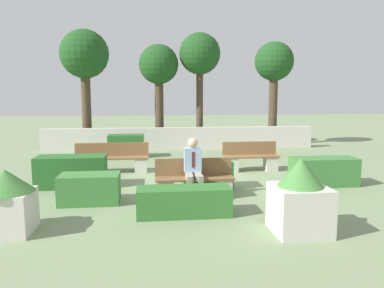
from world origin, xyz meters
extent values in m
plane|color=gray|center=(0.00, 0.00, 0.00)|extent=(60.00, 60.00, 0.00)
cube|color=beige|center=(0.00, 5.47, 0.46)|extent=(11.33, 0.30, 0.92)
cube|color=brown|center=(-0.31, -1.90, 0.44)|extent=(1.76, 0.44, 0.05)
cube|color=brown|center=(-0.31, -1.66, 0.67)|extent=(1.76, 0.04, 0.40)
cube|color=beige|center=(-0.96, -1.90, 0.21)|extent=(0.36, 0.40, 0.42)
cube|color=beige|center=(0.34, -1.90, 0.21)|extent=(0.36, 0.40, 0.42)
cube|color=brown|center=(1.75, 0.82, 0.44)|extent=(1.69, 0.44, 0.05)
cube|color=brown|center=(1.75, 1.07, 0.67)|extent=(1.69, 0.04, 0.40)
cube|color=beige|center=(1.14, 0.82, 0.21)|extent=(0.36, 0.40, 0.42)
cube|color=beige|center=(2.36, 0.82, 0.21)|extent=(0.36, 0.40, 0.42)
cube|color=brown|center=(-2.43, 1.03, 0.44)|extent=(2.19, 0.44, 0.05)
cube|color=brown|center=(-2.43, 1.27, 0.67)|extent=(2.19, 0.04, 0.40)
cube|color=beige|center=(-3.29, 1.03, 0.21)|extent=(0.36, 0.40, 0.42)
cube|color=beige|center=(-1.57, 1.03, 0.21)|extent=(0.36, 0.40, 0.42)
cube|color=#B2A893|center=(-0.45, -2.11, 0.53)|extent=(0.14, 0.46, 0.13)
cube|color=#B2A893|center=(-0.25, -2.11, 0.53)|extent=(0.14, 0.46, 0.13)
cube|color=#B2A893|center=(-0.47, -2.34, 0.30)|extent=(0.11, 0.11, 0.60)
cube|color=#B2A893|center=(-0.23, -2.34, 0.30)|extent=(0.11, 0.11, 0.60)
cube|color=#9EBCE0|center=(-0.35, -1.87, 0.87)|extent=(0.38, 0.22, 0.54)
sphere|color=beige|center=(-0.35, -1.89, 1.25)|extent=(0.23, 0.23, 0.23)
cube|color=maroon|center=(-0.35, -1.99, 0.89)|extent=(0.06, 0.01, 0.35)
cube|color=#3D7A38|center=(3.12, -1.11, 0.36)|extent=(1.65, 0.69, 0.71)
cube|color=#286028|center=(-3.27, -0.55, 0.39)|extent=(1.70, 0.73, 0.79)
cube|color=#3D7A38|center=(-2.60, -2.04, 0.31)|extent=(1.26, 0.71, 0.63)
cube|color=#286028|center=(-2.16, 3.80, 0.42)|extent=(1.29, 0.75, 0.83)
cube|color=#33702D|center=(-0.66, -3.09, 0.28)|extent=(1.81, 0.61, 0.55)
cube|color=#33702D|center=(0.11, -1.07, 0.35)|extent=(1.21, 0.61, 0.69)
cube|color=beige|center=(-3.70, -3.68, 0.36)|extent=(0.81, 0.81, 0.71)
cone|color=#47843D|center=(-3.70, -3.68, 0.90)|extent=(0.94, 0.94, 0.38)
cube|color=beige|center=(1.20, -4.20, 0.40)|extent=(0.89, 0.89, 0.80)
cone|color=#47843D|center=(1.20, -4.20, 1.04)|extent=(0.76, 0.76, 0.48)
cylinder|color=#473828|center=(-3.95, 6.29, 1.71)|extent=(0.39, 0.39, 3.42)
sphere|color=#1E4C1E|center=(-3.95, 6.29, 3.97)|extent=(2.03, 2.03, 2.03)
cylinder|color=#473828|center=(-0.86, 6.34, 1.56)|extent=(0.38, 0.38, 3.12)
sphere|color=#1E4C1E|center=(-0.86, 6.34, 3.58)|extent=(1.70, 1.70, 1.70)
cylinder|color=#473828|center=(0.92, 6.34, 1.78)|extent=(0.30, 0.30, 3.55)
sphere|color=#1E4C1E|center=(0.92, 6.34, 4.04)|extent=(1.79, 1.79, 1.79)
cylinder|color=#473828|center=(4.24, 6.29, 1.64)|extent=(0.38, 0.38, 3.28)
sphere|color=#1E4C1E|center=(4.24, 6.29, 3.75)|extent=(1.72, 1.72, 1.72)
camera|label=1|loc=(-1.30, -10.06, 2.35)|focal=35.00mm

